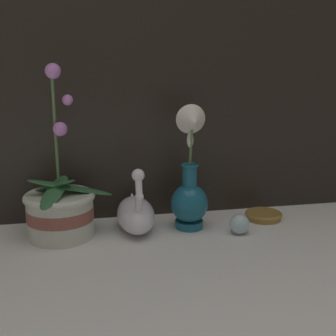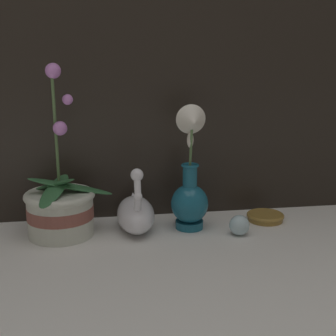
% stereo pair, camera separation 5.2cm
% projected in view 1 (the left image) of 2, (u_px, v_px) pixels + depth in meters
% --- Properties ---
extents(ground_plane, '(2.80, 2.80, 0.00)m').
position_uv_depth(ground_plane, '(171.00, 247.00, 1.21)').
color(ground_plane, silver).
extents(window_backdrop, '(2.80, 0.03, 1.20)m').
position_uv_depth(window_backdrop, '(153.00, 11.00, 1.31)').
color(window_backdrop, black).
rests_on(window_backdrop, ground_plane).
extents(orchid_potted_plant, '(0.25, 0.23, 0.46)m').
position_uv_depth(orchid_potted_plant, '(60.00, 209.00, 1.26)').
color(orchid_potted_plant, beige).
rests_on(orchid_potted_plant, ground_plane).
extents(swan_figurine, '(0.10, 0.21, 0.20)m').
position_uv_depth(swan_figurine, '(136.00, 213.00, 1.30)').
color(swan_figurine, white).
rests_on(swan_figurine, ground_plane).
extents(blue_vase, '(0.11, 0.11, 0.35)m').
position_uv_depth(blue_vase, '(190.00, 188.00, 1.30)').
color(blue_vase, '#195B75').
rests_on(blue_vase, ground_plane).
extents(glass_sphere, '(0.06, 0.06, 0.06)m').
position_uv_depth(glass_sphere, '(240.00, 224.00, 1.29)').
color(glass_sphere, silver).
rests_on(glass_sphere, ground_plane).
extents(amber_dish, '(0.11, 0.11, 0.02)m').
position_uv_depth(amber_dish, '(263.00, 215.00, 1.40)').
color(amber_dish, olive).
rests_on(amber_dish, ground_plane).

